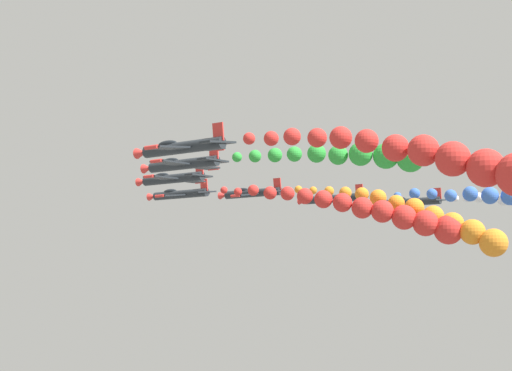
{
  "coord_description": "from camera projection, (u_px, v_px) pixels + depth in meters",
  "views": [
    {
      "loc": [
        -75.06,
        -52.53,
        52.87
      ],
      "look_at": [
        0.0,
        0.0,
        64.26
      ],
      "focal_mm": 52.46,
      "sensor_mm": 36.0,
      "label": 1
    }
  ],
  "objects": [
    {
      "name": "airplane_left_outer",
      "position": [
        182.0,
        164.0,
        78.6
      ],
      "size": [
        9.57,
        10.35,
        2.34
      ],
      "rotation": [
        0.0,
        -0.04,
        0.0
      ],
      "color": "#23282D"
    },
    {
      "name": "smoke_trail_left_outer",
      "position": [
        360.0,
        156.0,
        69.39
      ],
      "size": [
        5.76,
        18.49,
        3.07
      ],
      "color": "green"
    },
    {
      "name": "smoke_trail_right_inner",
      "position": [
        439.0,
        221.0,
        86.75
      ],
      "size": [
        3.19,
        27.33,
        9.75
      ],
      "color": "orange"
    },
    {
      "name": "airplane_right_inner",
      "position": [
        252.0,
        193.0,
        102.25
      ],
      "size": [
        9.5,
        10.35,
        2.76
      ],
      "rotation": [
        0.0,
        -0.15,
        0.0
      ],
      "color": "#23282D"
    },
    {
      "name": "airplane_left_inner",
      "position": [
        172.0,
        179.0,
        89.3
      ],
      "size": [
        9.57,
        10.35,
        2.34
      ],
      "rotation": [
        0.0,
        -0.04,
        0.0
      ],
      "color": "#23282D"
    },
    {
      "name": "airplane_right_outer",
      "position": [
        332.0,
        199.0,
        105.14
      ],
      "size": [
        9.54,
        10.35,
        2.58
      ],
      "rotation": [
        0.0,
        -0.11,
        0.0
      ],
      "color": "#23282D"
    },
    {
      "name": "airplane_trailing",
      "position": [
        181.0,
        147.0,
        67.33
      ],
      "size": [
        9.53,
        10.35,
        2.63
      ],
      "rotation": [
        0.0,
        -0.12,
        0.0
      ],
      "color": "#23282D"
    },
    {
      "name": "smoke_trail_trailing",
      "position": [
        460.0,
        164.0,
        51.61
      ],
      "size": [
        3.27,
        26.75,
        8.19
      ],
      "color": "red"
    },
    {
      "name": "smoke_trail_lead",
      "position": [
        385.0,
        214.0,
        87.42
      ],
      "size": [
        9.54,
        29.01,
        7.85
      ],
      "color": "red"
    },
    {
      "name": "airplane_high_slot",
      "position": [
        409.0,
        202.0,
        107.71
      ],
      "size": [
        9.56,
        10.35,
        2.4
      ],
      "rotation": [
        0.0,
        -0.07,
        0.0
      ],
      "color": "#23282D"
    },
    {
      "name": "smoke_trail_right_outer",
      "position": [
        474.0,
        195.0,
        95.88
      ],
      "size": [
        5.13,
        17.8,
        2.69
      ],
      "color": "blue"
    },
    {
      "name": "airplane_lead",
      "position": [
        180.0,
        194.0,
        99.79
      ],
      "size": [
        9.53,
        10.35,
        2.61
      ],
      "rotation": [
        0.0,
        -0.12,
        0.0
      ],
      "color": "#23282D"
    }
  ]
}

